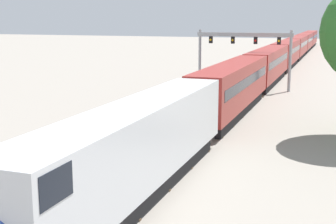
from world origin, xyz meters
The scene contains 4 objects.
track_main centered at (2.00, 60.00, 0.07)m, with size 2.60×200.00×0.16m.
track_near centered at (-3.50, 40.00, 0.07)m, with size 2.60×160.00×0.16m.
passenger_train centered at (2.00, 72.50, 2.61)m, with size 3.04×157.28×4.80m.
signal_gantry centered at (-0.25, 43.53, 5.52)m, with size 12.10×0.49×7.51m.
Camera 1 is at (11.31, -16.48, 9.03)m, focal length 50.93 mm.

